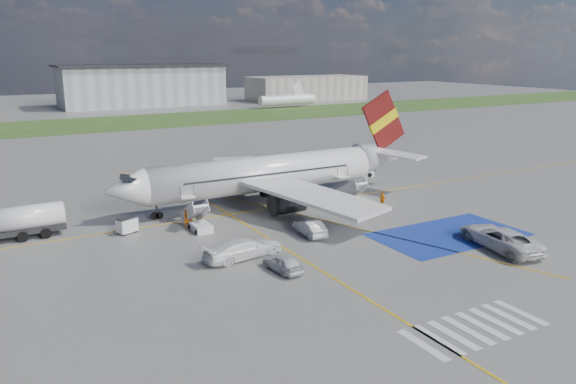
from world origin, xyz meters
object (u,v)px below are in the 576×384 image
(car_silver_a, at_px, (283,263))
(belt_loader, at_px, (355,174))
(van_white_a, at_px, (500,234))
(car_silver_b, at_px, (310,227))
(fuel_tanker, at_px, (13,226))
(gpu_cart, at_px, (127,226))
(airliner, at_px, (275,172))
(van_white_b, at_px, (243,245))

(car_silver_a, bearing_deg, belt_loader, -141.18)
(van_white_a, bearing_deg, car_silver_b, -31.37)
(belt_loader, distance_m, car_silver_a, 34.77)
(belt_loader, bearing_deg, car_silver_a, -118.39)
(fuel_tanker, xyz_separation_m, van_white_a, (36.20, -22.91, -0.04))
(gpu_cart, relative_size, belt_loader, 0.38)
(car_silver_a, bearing_deg, gpu_cart, -67.96)
(belt_loader, height_order, van_white_a, van_white_a)
(gpu_cart, xyz_separation_m, car_silver_b, (14.50, -8.84, 0.06))
(belt_loader, bearing_deg, gpu_cart, -147.45)
(airliner, height_order, gpu_cart, airliner)
(van_white_a, bearing_deg, belt_loader, -91.34)
(airliner, relative_size, gpu_cart, 17.88)
(car_silver_b, height_order, van_white_a, van_white_a)
(fuel_tanker, height_order, car_silver_b, fuel_tanker)
(car_silver_b, relative_size, van_white_b, 0.82)
(car_silver_b, bearing_deg, belt_loader, -130.27)
(van_white_a, bearing_deg, van_white_b, -13.09)
(car_silver_b, height_order, van_white_b, van_white_b)
(airliner, relative_size, van_white_a, 5.65)
(belt_loader, bearing_deg, van_white_b, -125.20)
(airliner, bearing_deg, van_white_b, -126.73)
(van_white_a, bearing_deg, car_silver_a, -3.44)
(airliner, relative_size, fuel_tanker, 4.17)
(airliner, distance_m, car_silver_a, 20.53)
(van_white_b, bearing_deg, fuel_tanker, 39.58)
(fuel_tanker, xyz_separation_m, car_silver_b, (23.82, -11.93, -0.53))
(airliner, distance_m, van_white_b, 17.71)
(car_silver_a, xyz_separation_m, van_white_b, (-1.40, 4.13, 0.38))
(airliner, distance_m, van_white_a, 24.82)
(airliner, relative_size, car_silver_a, 9.38)
(car_silver_a, distance_m, car_silver_b, 9.06)
(car_silver_b, bearing_deg, car_silver_a, 50.31)
(belt_loader, xyz_separation_m, car_silver_a, (-24.70, -24.48, 0.28))
(airliner, distance_m, fuel_tanker, 26.61)
(gpu_cart, height_order, belt_loader, belt_loader)
(airliner, relative_size, car_silver_b, 8.38)
(gpu_cart, bearing_deg, fuel_tanker, 139.51)
(fuel_tanker, bearing_deg, belt_loader, 7.11)
(fuel_tanker, xyz_separation_m, gpu_cart, (9.32, -3.08, -0.59))
(gpu_cart, xyz_separation_m, van_white_b, (6.70, -11.14, 0.38))
(fuel_tanker, relative_size, car_silver_b, 2.01)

